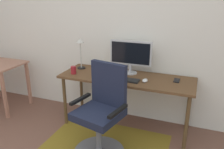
% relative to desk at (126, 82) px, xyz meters
% --- Properties ---
extents(wall_back, '(6.00, 0.10, 2.60)m').
position_rel_desk_xyz_m(wall_back, '(-0.22, 0.36, 0.65)').
color(wall_back, silver).
rests_on(wall_back, ground).
extents(area_rug, '(1.43, 1.12, 0.01)m').
position_rel_desk_xyz_m(area_rug, '(-0.09, -0.58, -0.64)').
color(area_rug, olive).
rests_on(area_rug, ground).
extents(desk, '(1.70, 0.59, 0.72)m').
position_rel_desk_xyz_m(desk, '(0.00, 0.00, 0.00)').
color(desk, brown).
rests_on(desk, ground).
extents(monitor, '(0.55, 0.18, 0.43)m').
position_rel_desk_xyz_m(monitor, '(0.00, 0.15, 0.33)').
color(monitor, '#B2B2B7').
rests_on(monitor, desk).
extents(keyboard, '(0.43, 0.13, 0.02)m').
position_rel_desk_xyz_m(keyboard, '(-0.02, -0.13, 0.08)').
color(keyboard, black).
rests_on(keyboard, desk).
extents(computer_mouse, '(0.06, 0.10, 0.03)m').
position_rel_desk_xyz_m(computer_mouse, '(0.26, -0.09, 0.09)').
color(computer_mouse, white).
rests_on(computer_mouse, desk).
extents(coffee_cup, '(0.07, 0.07, 0.10)m').
position_rel_desk_xyz_m(coffee_cup, '(-0.69, -0.14, 0.12)').
color(coffee_cup, maroon).
rests_on(coffee_cup, desk).
extents(cell_phone, '(0.07, 0.14, 0.01)m').
position_rel_desk_xyz_m(cell_phone, '(0.61, 0.08, 0.07)').
color(cell_phone, black).
rests_on(cell_phone, desk).
extents(desk_lamp, '(0.11, 0.11, 0.43)m').
position_rel_desk_xyz_m(desk_lamp, '(-0.70, 0.10, 0.37)').
color(desk_lamp, black).
rests_on(desk_lamp, desk).
extents(office_chair, '(0.59, 0.57, 1.03)m').
position_rel_desk_xyz_m(office_chair, '(-0.08, -0.63, -0.23)').
color(office_chair, slate).
rests_on(office_chair, ground).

